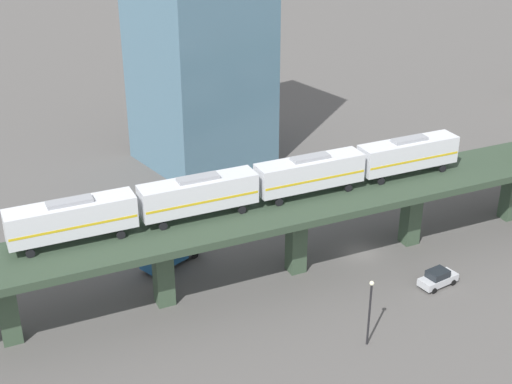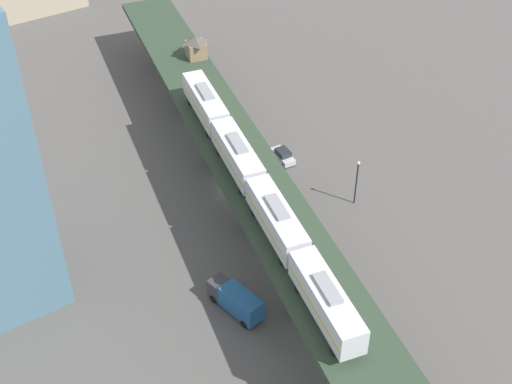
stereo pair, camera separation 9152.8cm
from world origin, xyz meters
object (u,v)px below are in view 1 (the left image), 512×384
object	(u,v)px
subway_train	(256,183)
delivery_truck	(170,251)
office_tower	(199,40)
street_lamp	(370,308)
street_car_silver	(438,278)

from	to	relation	value
subway_train	delivery_truck	xyz separation A→B (m)	(-7.06, -6.63, -9.04)
office_tower	delivery_truck	bearing A→B (deg)	-40.06
street_lamp	office_tower	xyz separation A→B (m)	(-46.32, 11.90, 13.89)
street_car_silver	office_tower	bearing A→B (deg)	-178.49
delivery_truck	office_tower	xyz separation A→B (m)	(-22.94, 19.29, 16.24)
subway_train	office_tower	distance (m)	33.35
street_car_silver	subway_train	bearing A→B (deg)	-134.67
street_lamp	street_car_silver	bearing A→B (deg)	101.55
street_lamp	delivery_truck	bearing A→B (deg)	-162.46
street_car_silver	street_lamp	bearing A→B (deg)	-78.45
office_tower	street_car_silver	bearing A→B (deg)	1.51
subway_train	office_tower	xyz separation A→B (m)	(-30.00, 12.65, 7.20)
delivery_truck	office_tower	size ratio (longest dim) A/B	0.21
street_car_silver	office_tower	size ratio (longest dim) A/B	0.13
delivery_truck	street_car_silver	bearing A→B (deg)	44.63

